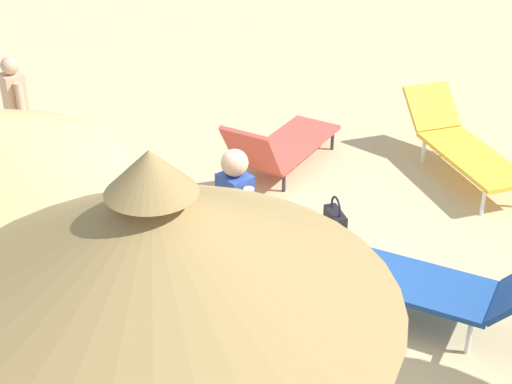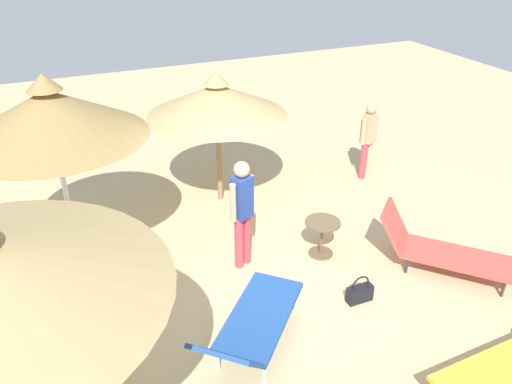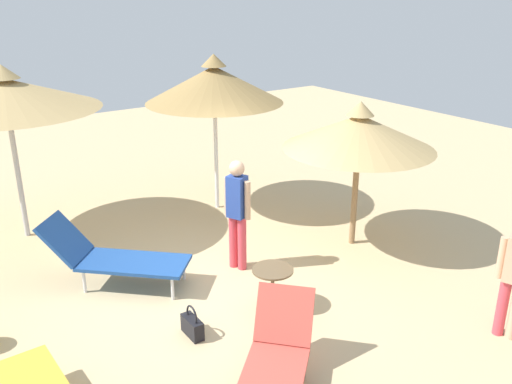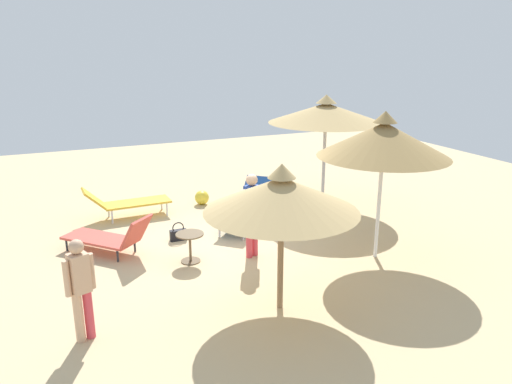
{
  "view_description": "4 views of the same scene",
  "coord_description": "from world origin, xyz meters",
  "px_view_note": "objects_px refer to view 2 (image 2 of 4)",
  "views": [
    {
      "loc": [
        -1.92,
        -5.65,
        4.46
      ],
      "look_at": [
        -0.2,
        0.12,
        1.08
      ],
      "focal_mm": 54.49,
      "sensor_mm": 36.0,
      "label": 1
    },
    {
      "loc": [
        5.28,
        -2.51,
        4.64
      ],
      "look_at": [
        -0.15,
        -0.15,
        1.39
      ],
      "focal_mm": 35.61,
      "sensor_mm": 36.0,
      "label": 2
    },
    {
      "loc": [
        3.53,
        6.01,
        4.02
      ],
      "look_at": [
        -0.84,
        -0.25,
        1.14
      ],
      "focal_mm": 38.44,
      "sensor_mm": 36.0,
      "label": 3
    },
    {
      "loc": [
        -8.79,
        3.3,
        4.04
      ],
      "look_at": [
        -0.76,
        -0.19,
        1.42
      ],
      "focal_mm": 34.21,
      "sensor_mm": 36.0,
      "label": 4
    }
  ],
  "objects_px": {
    "lounge_chair_center": "(439,248)",
    "lounge_chair_back": "(250,327)",
    "person_standing_near_right": "(368,137)",
    "parasol_umbrella_far_left": "(217,100)",
    "handbag": "(360,293)",
    "side_table_round": "(322,232)",
    "parasol_umbrella_far_right": "(50,114)",
    "person_standing_front": "(242,209)"
  },
  "relations": [
    {
      "from": "parasol_umbrella_far_right",
      "to": "person_standing_front",
      "type": "relative_size",
      "value": 1.71
    },
    {
      "from": "lounge_chair_center",
      "to": "lounge_chair_back",
      "type": "distance_m",
      "value": 3.22
    },
    {
      "from": "handbag",
      "to": "parasol_umbrella_far_right",
      "type": "bearing_deg",
      "value": -125.31
    },
    {
      "from": "parasol_umbrella_far_left",
      "to": "handbag",
      "type": "relative_size",
      "value": 5.77
    },
    {
      "from": "person_standing_front",
      "to": "handbag",
      "type": "distance_m",
      "value": 1.99
    },
    {
      "from": "parasol_umbrella_far_left",
      "to": "person_standing_near_right",
      "type": "relative_size",
      "value": 1.56
    },
    {
      "from": "lounge_chair_center",
      "to": "lounge_chair_back",
      "type": "height_order",
      "value": "lounge_chair_back"
    },
    {
      "from": "person_standing_near_right",
      "to": "parasol_umbrella_far_right",
      "type": "bearing_deg",
      "value": -82.62
    },
    {
      "from": "person_standing_front",
      "to": "side_table_round",
      "type": "xyz_separation_m",
      "value": [
        0.24,
        1.2,
        -0.57
      ]
    },
    {
      "from": "lounge_chair_center",
      "to": "handbag",
      "type": "bearing_deg",
      "value": -83.77
    },
    {
      "from": "parasol_umbrella_far_left",
      "to": "lounge_chair_center",
      "type": "xyz_separation_m",
      "value": [
        3.27,
        2.2,
        -1.54
      ]
    },
    {
      "from": "lounge_chair_center",
      "to": "lounge_chair_back",
      "type": "bearing_deg",
      "value": -81.45
    },
    {
      "from": "person_standing_near_right",
      "to": "side_table_round",
      "type": "height_order",
      "value": "person_standing_near_right"
    },
    {
      "from": "side_table_round",
      "to": "parasol_umbrella_far_left",
      "type": "bearing_deg",
      "value": -159.84
    },
    {
      "from": "parasol_umbrella_far_left",
      "to": "side_table_round",
      "type": "bearing_deg",
      "value": 20.16
    },
    {
      "from": "lounge_chair_center",
      "to": "person_standing_front",
      "type": "bearing_deg",
      "value": -115.89
    },
    {
      "from": "lounge_chair_center",
      "to": "person_standing_near_right",
      "type": "height_order",
      "value": "person_standing_near_right"
    },
    {
      "from": "handbag",
      "to": "side_table_round",
      "type": "xyz_separation_m",
      "value": [
        -1.17,
        0.07,
        0.26
      ]
    },
    {
      "from": "parasol_umbrella_far_left",
      "to": "lounge_chair_back",
      "type": "bearing_deg",
      "value": -14.6
    },
    {
      "from": "parasol_umbrella_far_left",
      "to": "handbag",
      "type": "bearing_deg",
      "value": 12.56
    },
    {
      "from": "parasol_umbrella_far_left",
      "to": "person_standing_front",
      "type": "relative_size",
      "value": 1.41
    },
    {
      "from": "parasol_umbrella_far_left",
      "to": "parasol_umbrella_far_right",
      "type": "bearing_deg",
      "value": -68.75
    },
    {
      "from": "lounge_chair_center",
      "to": "person_standing_front",
      "type": "height_order",
      "value": "person_standing_front"
    },
    {
      "from": "parasol_umbrella_far_left",
      "to": "lounge_chair_center",
      "type": "height_order",
      "value": "parasol_umbrella_far_left"
    },
    {
      "from": "lounge_chair_center",
      "to": "handbag",
      "type": "height_order",
      "value": "lounge_chair_center"
    },
    {
      "from": "parasol_umbrella_far_left",
      "to": "parasol_umbrella_far_right",
      "type": "relative_size",
      "value": 0.82
    },
    {
      "from": "parasol_umbrella_far_right",
      "to": "person_standing_near_right",
      "type": "bearing_deg",
      "value": 97.38
    },
    {
      "from": "parasol_umbrella_far_left",
      "to": "person_standing_front",
      "type": "height_order",
      "value": "parasol_umbrella_far_left"
    },
    {
      "from": "person_standing_near_right",
      "to": "lounge_chair_back",
      "type": "bearing_deg",
      "value": -48.71
    },
    {
      "from": "parasol_umbrella_far_right",
      "to": "handbag",
      "type": "bearing_deg",
      "value": 54.69
    },
    {
      "from": "lounge_chair_back",
      "to": "side_table_round",
      "type": "relative_size",
      "value": 3.32
    },
    {
      "from": "parasol_umbrella_far_right",
      "to": "person_standing_front",
      "type": "distance_m",
      "value": 2.84
    },
    {
      "from": "person_standing_front",
      "to": "handbag",
      "type": "height_order",
      "value": "person_standing_front"
    },
    {
      "from": "lounge_chair_back",
      "to": "person_standing_near_right",
      "type": "height_order",
      "value": "person_standing_near_right"
    },
    {
      "from": "parasol_umbrella_far_left",
      "to": "lounge_chair_center",
      "type": "relative_size",
      "value": 1.31
    },
    {
      "from": "parasol_umbrella_far_right",
      "to": "lounge_chair_back",
      "type": "distance_m",
      "value": 3.72
    },
    {
      "from": "side_table_round",
      "to": "person_standing_near_right",
      "type": "bearing_deg",
      "value": 132.8
    },
    {
      "from": "parasol_umbrella_far_right",
      "to": "lounge_chair_back",
      "type": "relative_size",
      "value": 1.5
    },
    {
      "from": "parasol_umbrella_far_left",
      "to": "parasol_umbrella_far_right",
      "type": "distance_m",
      "value": 2.86
    },
    {
      "from": "parasol_umbrella_far_left",
      "to": "lounge_chair_center",
      "type": "bearing_deg",
      "value": 33.92
    },
    {
      "from": "handbag",
      "to": "side_table_round",
      "type": "relative_size",
      "value": 0.71
    },
    {
      "from": "person_standing_front",
      "to": "side_table_round",
      "type": "height_order",
      "value": "person_standing_front"
    }
  ]
}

